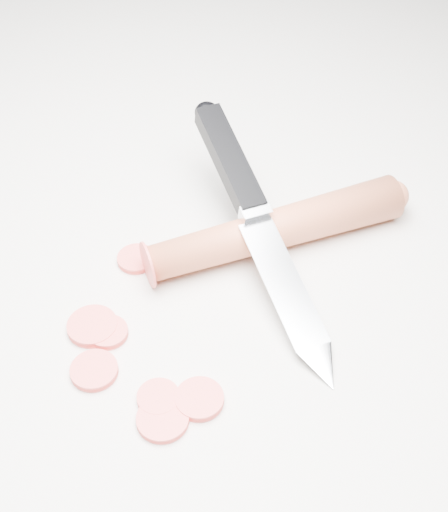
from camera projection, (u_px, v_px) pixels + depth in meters
The scene contains 10 objects.
ground at pixel (201, 321), 0.56m from camera, with size 2.40×2.40×0.00m, color silver.
carrot at pixel (276, 229), 0.61m from camera, with size 0.03×0.03×0.23m, color #BE5534.
carrot_slice_0 at pixel (108, 332), 0.55m from camera, with size 0.03×0.03×0.01m, color #E64643.
carrot_slice_1 at pixel (92, 326), 0.56m from camera, with size 0.04×0.04×0.01m, color #E64643.
carrot_slice_2 at pixel (199, 399), 0.51m from camera, with size 0.04×0.04×0.01m, color #E64643.
carrot_slice_3 at pixel (158, 398), 0.51m from camera, with size 0.03×0.03×0.01m, color #E64643.
carrot_slice_4 at pixel (163, 419), 0.50m from camera, with size 0.04×0.04×0.01m, color #E64643.
carrot_slice_5 at pixel (136, 259), 0.61m from camera, with size 0.03×0.03×0.01m, color #E64643.
carrot_slice_6 at pixel (94, 371), 0.53m from camera, with size 0.04×0.04×0.01m, color #E64643.
kitchen_knife at pixel (263, 227), 0.58m from camera, with size 0.25×0.18×0.08m, color silver, non-canonical shape.
Camera 1 is at (0.21, -0.28, 0.44)m, focal length 50.00 mm.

